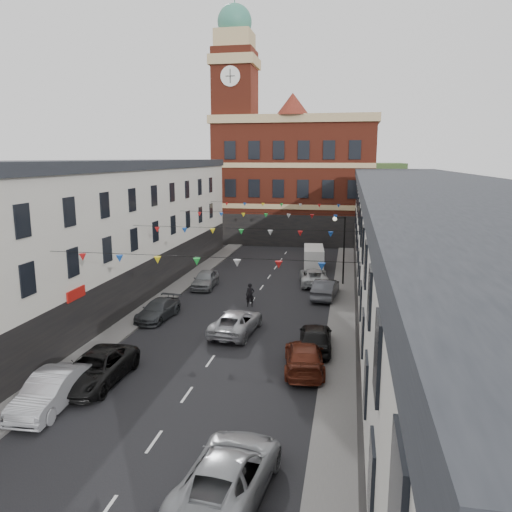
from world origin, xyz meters
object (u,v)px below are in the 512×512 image
Objects in this scene: car_right_b at (228,473)px; moving_car at (236,322)px; car_left_b at (50,391)px; car_right_e at (325,289)px; white_van at (314,258)px; pedestrian at (250,295)px; car_right_f at (314,277)px; street_lamp at (341,241)px; car_left_e at (205,279)px; car_right_c at (304,357)px; car_left_c at (96,369)px; car_left_d at (158,310)px; car_right_d at (315,337)px.

moving_car is (-3.22, 15.07, -0.06)m from car_right_b.
car_left_b is 1.02× the size of car_right_e.
car_left_b is at bearing -112.33° from white_van.
car_right_e is (1.90, 24.13, -0.01)m from car_right_b.
moving_car is (5.88, 10.89, -0.07)m from car_left_b.
car_right_f is at bearing 48.06° from pedestrian.
car_right_f is at bearing -90.89° from white_van.
street_lamp is 1.28× the size of car_right_e.
car_left_b reaches higher than moving_car.
car_right_f is (9.01, 2.80, -0.02)m from car_left_e.
car_right_e reaches higher than car_right_c.
moving_car is 19.90m from white_van.
pedestrian is at bearing 68.42° from car_left_b.
street_lamp is 28.78m from car_right_b.
street_lamp is 3.91m from car_right_f.
street_lamp reaches higher than car_left_c.
car_left_c is at bearing 12.89° from car_right_c.
car_right_b is at bearing -74.53° from car_left_e.
white_van reaches higher than car_right_e.
car_left_b is at bearing 66.68° from car_right_e.
car_left_d is at bearing -38.00° from car_right_c.
street_lamp is 1.39× the size of car_left_e.
car_right_b reaches higher than car_left_e.
car_left_e is 0.83× the size of moving_car.
car_left_d is 0.86× the size of moving_car.
white_van is (-1.33, 24.40, 0.36)m from car_right_c.
car_right_e is (11.00, 19.96, -0.02)m from car_left_b.
car_left_c is at bearing -112.44° from white_van.
car_right_e is (-1.05, -4.32, -3.13)m from street_lamp.
white_van is (9.30, 30.49, 0.29)m from car_left_b.
pedestrian is (5.63, 4.04, 0.24)m from car_left_d.
car_right_e is 6.30m from pedestrian.
car_right_f is at bearing -176.79° from street_lamp.
car_right_b is 13.25m from car_right_d.
car_left_b is 12.38m from moving_car.
moving_car is at bearing -66.60° from car_left_e.
moving_car is at bearing 58.70° from car_left_b.
car_right_f is (9.05, 21.52, -0.05)m from car_left_c.
car_right_e is (11.00, 7.33, 0.13)m from car_left_d.
car_left_b is 14.18m from car_right_d.
car_left_e is 2.44× the size of pedestrian.
moving_car is (5.88, -1.74, 0.08)m from car_left_d.
car_left_b is at bearing -94.68° from car_left_e.
car_left_e is at bearing -63.59° from car_right_c.
car_right_e is at bearing 39.57° from car_left_d.
car_right_f is at bearing -88.46° from car_right_d.
street_lamp is at bearing 60.68° from car_left_b.
car_left_d is 6.93m from pedestrian.
pedestrian is at bearing -110.25° from white_van.
street_lamp reaches higher than car_right_f.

